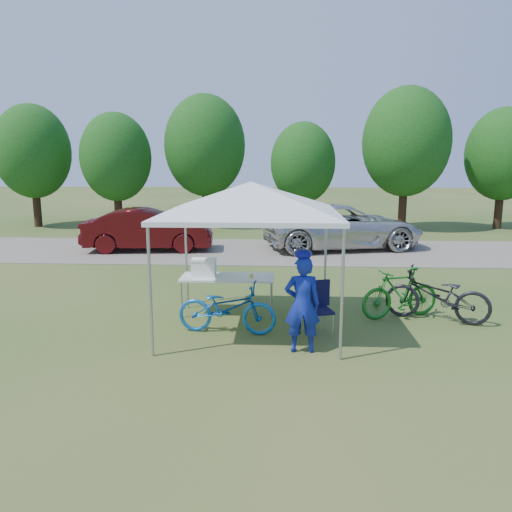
{
  "coord_description": "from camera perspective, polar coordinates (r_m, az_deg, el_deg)",
  "views": [
    {
      "loc": [
        0.56,
        -9.0,
        3.1
      ],
      "look_at": [
        -0.01,
        2.0,
        0.98
      ],
      "focal_mm": 35.0,
      "sensor_mm": 36.0,
      "label": 1
    }
  ],
  "objects": [
    {
      "name": "treeline",
      "position": [
        23.07,
        0.86,
        11.95
      ],
      "size": [
        24.89,
        4.28,
        6.3
      ],
      "color": "#382314",
      "rests_on": "ground"
    },
    {
      "name": "bike_blue",
      "position": [
        9.1,
        -3.35,
        -5.93
      ],
      "size": [
        1.86,
        0.83,
        0.95
      ],
      "primitive_type": "imported",
      "rotation": [
        0.0,
        0.0,
        1.46
      ],
      "color": "#1460B2",
      "rests_on": "ground"
    },
    {
      "name": "minivan",
      "position": [
        17.95,
        9.87,
        3.35
      ],
      "size": [
        6.07,
        3.84,
        1.56
      ],
      "primitive_type": "imported",
      "rotation": [
        0.0,
        0.0,
        1.81
      ],
      "color": "silver",
      "rests_on": "gravel_strip"
    },
    {
      "name": "cooler",
      "position": [
        10.2,
        -5.98,
        -1.31
      ],
      "size": [
        0.5,
        0.34,
        0.36
      ],
      "color": "white",
      "rests_on": "folding_table"
    },
    {
      "name": "gravel_strip",
      "position": [
        17.29,
        1.07,
        0.57
      ],
      "size": [
        24.0,
        5.0,
        0.02
      ],
      "primitive_type": "cube",
      "color": "gray",
      "rests_on": "ground"
    },
    {
      "name": "folding_table",
      "position": [
        10.19,
        -3.26,
        -2.58
      ],
      "size": [
        1.89,
        0.79,
        0.78
      ],
      "color": "white",
      "rests_on": "ground"
    },
    {
      "name": "ice_cream_cup",
      "position": [
        10.08,
        -0.55,
        -2.29
      ],
      "size": [
        0.07,
        0.07,
        0.06
      ],
      "primitive_type": "cylinder",
      "color": "gold",
      "rests_on": "folding_table"
    },
    {
      "name": "bike_green",
      "position": [
        10.35,
        16.16,
        -4.08
      ],
      "size": [
        1.75,
        1.02,
        1.02
      ],
      "primitive_type": "imported",
      "rotation": [
        0.0,
        0.0,
        -1.23
      ],
      "color": "#186C1D",
      "rests_on": "ground"
    },
    {
      "name": "bike_dark",
      "position": [
        10.34,
        20.0,
        -4.26
      ],
      "size": [
        2.09,
        1.35,
        1.04
      ],
      "primitive_type": "imported",
      "rotation": [
        0.0,
        0.0,
        -1.94
      ],
      "color": "black",
      "rests_on": "ground"
    },
    {
      "name": "sedan",
      "position": [
        17.67,
        -12.19,
        2.96
      ],
      "size": [
        4.54,
        2.0,
        1.45
      ],
      "primitive_type": "imported",
      "rotation": [
        0.0,
        0.0,
        1.68
      ],
      "color": "#470B0E",
      "rests_on": "gravel_strip"
    },
    {
      "name": "canopy",
      "position": [
        9.03,
        -0.58,
        8.02
      ],
      "size": [
        4.53,
        4.53,
        3.0
      ],
      "color": "#A5A5AA",
      "rests_on": "ground"
    },
    {
      "name": "ground",
      "position": [
        9.54,
        -0.55,
        -8.1
      ],
      "size": [
        100.0,
        100.0,
        0.0
      ],
      "primitive_type": "plane",
      "color": "#2D5119",
      "rests_on": "ground"
    },
    {
      "name": "cyclist",
      "position": [
        8.16,
        5.31,
        -5.54
      ],
      "size": [
        0.6,
        0.41,
        1.6
      ],
      "primitive_type": "imported",
      "rotation": [
        0.0,
        0.0,
        3.18
      ],
      "color": "navy",
      "rests_on": "ground"
    },
    {
      "name": "folding_chair",
      "position": [
        9.12,
        6.99,
        -5.33
      ],
      "size": [
        0.6,
        0.63,
        0.96
      ],
      "rotation": [
        0.0,
        0.0,
        0.28
      ],
      "color": "black",
      "rests_on": "ground"
    }
  ]
}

